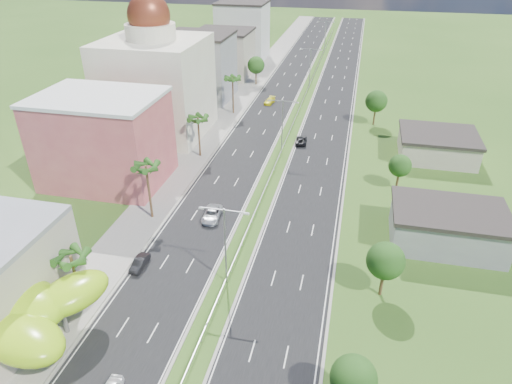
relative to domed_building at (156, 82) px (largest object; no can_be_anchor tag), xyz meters
The scene contains 30 objects.
ground 62.75m from the domed_building, 63.02° to the right, with size 500.00×500.00×0.00m, color #2D5119.
road_left 42.12m from the domed_building, 59.64° to the left, with size 11.00×260.00×0.04m, color black.
road_right 51.12m from the domed_building, 44.59° to the left, with size 11.00×260.00×0.04m, color black.
sidewalk_left 38.39m from the domed_building, 72.55° to the left, with size 7.00×260.00×0.12m, color gray.
median_guardrail 34.47m from the domed_building, 31.25° to the left, with size 0.10×216.06×0.76m.
streetlight_median_b 53.20m from the domed_building, 58.11° to the right, with size 6.04×0.25×11.00m.
streetlight_median_c 28.81m from the domed_building, 10.12° to the right, with size 6.04×0.25×11.00m.
streetlight_median_d 49.04m from the domed_building, 55.01° to the left, with size 6.04×0.25×11.00m.
streetlight_median_e 89.61m from the domed_building, 71.77° to the left, with size 6.04×0.25×11.00m.
lime_canopy 59.88m from the domed_building, 82.28° to the right, with size 18.00×15.00×7.40m.
pink_shophouse 23.32m from the domed_building, 90.00° to the right, with size 20.00×15.00×15.00m, color #B94C52.
domed_building is the anchor object (origin of this frame).
midrise_grey 25.24m from the domed_building, 87.71° to the left, with size 16.00×15.00×16.00m, color gray.
midrise_beige 47.26m from the domed_building, 88.78° to the left, with size 16.00×15.00×13.00m, color #B2A393.
midrise_white 70.05m from the domed_building, 89.18° to the left, with size 16.00×15.00×18.00m, color silver.
shed_near 64.14m from the domed_building, 28.18° to the right, with size 15.00×10.00×5.00m, color gray.
shed_far 58.72m from the domed_building, ahead, with size 14.00×12.00×4.40m, color #B2A393.
palm_tree_b 54.62m from the domed_building, 76.73° to the right, with size 3.60×3.60×8.10m.
palm_tree_c 35.40m from the domed_building, 69.25° to the right, with size 3.60×3.60×9.60m.
palm_tree_d 16.46m from the domed_building, 38.66° to the right, with size 3.60×3.60×8.60m.
palm_tree_e 19.76m from the domed_building, 50.19° to the left, with size 3.60×3.60×9.40m.
leafy_tree_lfar 42.30m from the domed_building, 72.65° to the left, with size 4.90×4.90×8.05m.
leafy_tree_ra 74.69m from the domed_building, 53.75° to the right, with size 4.20×4.20×6.90m.
leafy_tree_rb 64.00m from the domed_building, 42.46° to the right, with size 4.55×4.55×7.47m.
leafy_tree_rc 52.67m from the domed_building, 16.70° to the right, with size 3.85×3.85×6.33m.
leafy_tree_rd 48.73m from the domed_building, 18.06° to the left, with size 4.90×4.90×8.05m.
car_dark_left 48.64m from the domed_building, 70.36° to the right, with size 1.39×3.98×1.31m, color black.
car_silver_mid_left 39.53m from the domed_building, 55.26° to the right, with size 2.51×5.43×1.51m, color #A9ACB1.
car_yellow_far_left 32.96m from the domed_building, 50.77° to the left, with size 1.91×4.70×1.37m, color yellow.
car_dark_far_right 32.97m from the domed_building, ahead, with size 2.18×4.73×1.32m, color black.
Camera 1 is at (13.54, -32.75, 38.81)m, focal length 32.00 mm.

